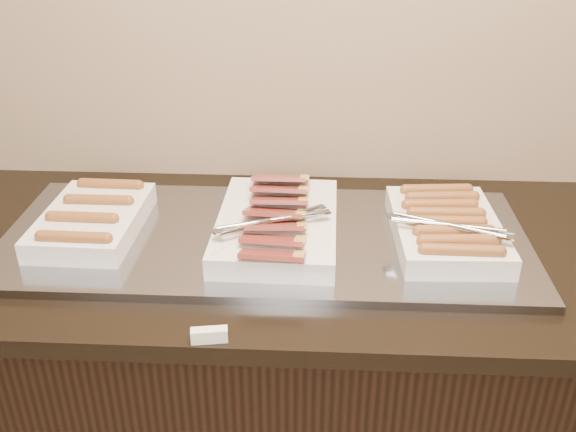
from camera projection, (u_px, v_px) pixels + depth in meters
The scene contains 6 objects.
counter at pixel (268, 388), 1.69m from camera, with size 2.06×0.76×0.90m.
warming_tray at pixel (265, 238), 1.48m from camera, with size 1.20×0.50×0.02m, color gray.
dish_left at pixel (93, 220), 1.48m from camera, with size 0.22×0.33×0.07m.
dish_center at pixel (277, 223), 1.45m from camera, with size 0.28×0.42×0.09m.
dish_right at pixel (446, 227), 1.44m from camera, with size 0.27×0.35×0.08m.
label_holder at pixel (209, 335), 1.16m from camera, with size 0.07×0.02×0.03m, color white.
Camera 1 is at (0.12, 0.85, 1.65)m, focal length 40.00 mm.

